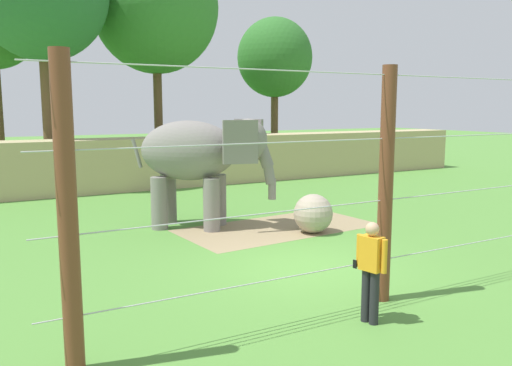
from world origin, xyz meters
TOP-DOWN VIEW (x-y plane):
  - ground_plane at (0.00, 0.00)m, footprint 120.00×120.00m
  - dirt_patch at (1.49, 3.51)m, footprint 5.91×3.35m
  - embankment_wall at (0.00, 12.83)m, footprint 36.00×1.80m
  - elephant at (-0.45, 4.68)m, footprint 3.75×3.34m
  - enrichment_ball at (2.02, 2.50)m, footprint 1.10×1.10m
  - cable_fence at (0.05, -2.34)m, footprint 11.44×0.26m
  - zookeeper at (-0.74, -3.01)m, footprint 0.30×0.58m
  - tree_far_left at (2.40, 16.85)m, footprint 6.28×6.28m
  - tree_right_of_centre at (10.20, 18.25)m, footprint 4.50×4.50m

SIDE VIEW (x-z plane):
  - ground_plane at x=0.00m, z-range 0.00..0.00m
  - dirt_patch at x=1.49m, z-range 0.00..0.01m
  - enrichment_ball at x=2.02m, z-range 0.00..1.10m
  - zookeeper at x=-0.74m, z-range 0.09..1.76m
  - embankment_wall at x=0.00m, z-range 0.00..2.19m
  - elephant at x=-0.45m, z-range 0.51..3.69m
  - cable_fence at x=0.05m, z-range 0.01..4.20m
  - tree_right_of_centre at x=10.20m, z-range 2.01..10.83m
  - tree_far_left at x=2.40m, z-range 2.56..14.33m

